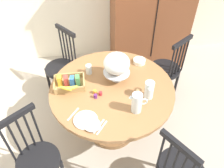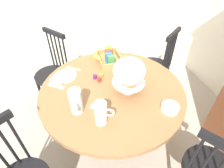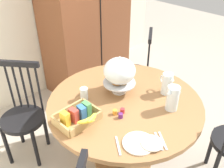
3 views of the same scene
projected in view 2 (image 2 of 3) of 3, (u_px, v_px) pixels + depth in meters
The scene contains 18 objects.
ground_plane at pixel (98, 137), 2.07m from camera, with size 10.00×10.00×0.00m, color #A89E8E.
dining_table at pixel (112, 103), 1.74m from camera, with size 1.29×1.29×0.74m.
windsor_chair_by_cabinet at pixel (156, 67), 2.37m from camera, with size 0.47×0.47×0.97m.
windsor_chair_facing_door at pixel (53, 74), 2.25m from camera, with size 0.47×0.46×0.97m.
pastry_stand_with_dome at pixel (129, 73), 1.46m from camera, with size 0.28×0.28×0.34m.
orange_juice_pitcher at pixel (101, 114), 1.27m from camera, with size 0.09×0.17×0.19m.
milk_pitcher at pixel (76, 102), 1.35m from camera, with size 0.18×0.10×0.21m.
cereal_basket at pixel (108, 58), 1.92m from camera, with size 0.32×0.30×0.12m.
china_plate_large at pixel (66, 76), 1.74m from camera, with size 0.22×0.22×0.01m, color white.
china_plate_small at pixel (58, 80), 1.68m from camera, with size 0.15×0.15×0.01m, color white.
cereal_bowl at pixel (170, 108), 1.40m from camera, with size 0.14×0.14×0.04m, color white.
drinking_glass at pixel (131, 65), 1.79m from camera, with size 0.06×0.06×0.11m, color silver.
jam_jar_strawberry at pixel (99, 80), 1.68m from camera, with size 0.04×0.04×0.04m, color #B7282D.
jam_jar_apricot at pixel (101, 76), 1.72m from camera, with size 0.04×0.04×0.04m, color orange.
jam_jar_grape at pixel (95, 77), 1.71m from camera, with size 0.04×0.04×0.04m, color #5B2366.
table_knife at pixel (57, 85), 1.65m from camera, with size 0.17×0.01×0.01m, color silver.
dinner_fork at pixel (55, 87), 1.62m from camera, with size 0.17×0.01×0.01m, color silver.
soup_spoon at pixel (73, 68), 1.85m from camera, with size 0.17×0.01×0.01m, color silver.
Camera 2 is at (1.18, -0.17, 1.81)m, focal length 28.84 mm.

